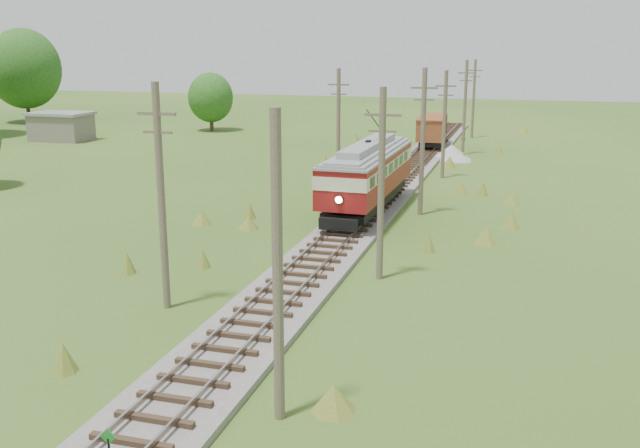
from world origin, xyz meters
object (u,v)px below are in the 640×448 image
(streetcar, at_px, (368,171))
(gondola, at_px, (432,129))
(switch_marker, at_px, (109,444))
(gravel_pile, at_px, (453,153))

(streetcar, bearing_deg, gondola, 91.12)
(switch_marker, relative_size, gravel_pile, 0.27)
(streetcar, height_order, gondola, streetcar)
(switch_marker, relative_size, streetcar, 0.08)
(gondola, height_order, gravel_pile, gondola)
(switch_marker, relative_size, gondola, 0.13)
(switch_marker, bearing_deg, gravel_pile, 86.69)
(streetcar, bearing_deg, gravel_pile, 84.28)
(switch_marker, distance_m, gravel_pile, 52.22)
(gondola, xyz_separation_m, gravel_pile, (2.81, -6.24, -1.40))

